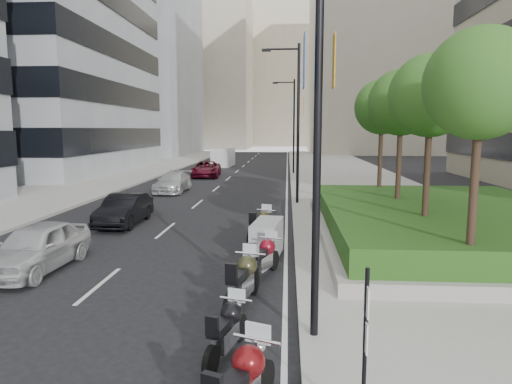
# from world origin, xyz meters

# --- Properties ---
(ground) EXTENTS (160.00, 160.00, 0.00)m
(ground) POSITION_xyz_m (0.00, 0.00, 0.00)
(ground) COLOR black
(ground) RESTS_ON ground
(sidewalk_right) EXTENTS (10.00, 100.00, 0.15)m
(sidewalk_right) POSITION_xyz_m (9.00, 30.00, 0.07)
(sidewalk_right) COLOR #9E9B93
(sidewalk_right) RESTS_ON ground
(sidewalk_left) EXTENTS (8.00, 100.00, 0.15)m
(sidewalk_left) POSITION_xyz_m (-12.00, 30.00, 0.07)
(sidewalk_left) COLOR #9E9B93
(sidewalk_left) RESTS_ON ground
(lane_edge) EXTENTS (0.12, 100.00, 0.01)m
(lane_edge) POSITION_xyz_m (3.70, 30.00, 0.01)
(lane_edge) COLOR silver
(lane_edge) RESTS_ON ground
(lane_centre) EXTENTS (0.12, 100.00, 0.01)m
(lane_centre) POSITION_xyz_m (-1.50, 30.00, 0.01)
(lane_centre) COLOR silver
(lane_centre) RESTS_ON ground
(building_grey_far) EXTENTS (22.00, 26.00, 30.00)m
(building_grey_far) POSITION_xyz_m (-24.00, 70.00, 15.00)
(building_grey_far) COLOR gray
(building_grey_far) RESTS_ON ground
(building_cream_right) EXTENTS (28.00, 24.00, 36.00)m
(building_cream_right) POSITION_xyz_m (22.00, 80.00, 18.00)
(building_cream_right) COLOR #B7AD93
(building_cream_right) RESTS_ON ground
(building_cream_left) EXTENTS (26.00, 24.00, 34.00)m
(building_cream_left) POSITION_xyz_m (-18.00, 100.00, 17.00)
(building_cream_left) COLOR #B7AD93
(building_cream_left) RESTS_ON ground
(building_cream_centre) EXTENTS (30.00, 24.00, 38.00)m
(building_cream_centre) POSITION_xyz_m (2.00, 120.00, 19.00)
(building_cream_centre) COLOR #B7AD93
(building_cream_centre) RESTS_ON ground
(planter) EXTENTS (10.00, 14.00, 0.40)m
(planter) POSITION_xyz_m (10.00, 10.00, 0.35)
(planter) COLOR #99958E
(planter) RESTS_ON sidewalk_right
(hedge) EXTENTS (9.40, 13.40, 0.80)m
(hedge) POSITION_xyz_m (10.00, 10.00, 0.95)
(hedge) COLOR #153E11
(hedge) RESTS_ON planter
(tree_0) EXTENTS (2.80, 2.80, 6.30)m
(tree_0) POSITION_xyz_m (8.50, 4.00, 5.42)
(tree_0) COLOR #332319
(tree_0) RESTS_ON planter
(tree_1) EXTENTS (2.80, 2.80, 6.30)m
(tree_1) POSITION_xyz_m (8.50, 8.00, 5.42)
(tree_1) COLOR #332319
(tree_1) RESTS_ON planter
(tree_2) EXTENTS (2.80, 2.80, 6.30)m
(tree_2) POSITION_xyz_m (8.50, 12.00, 5.42)
(tree_2) COLOR #332319
(tree_2) RESTS_ON planter
(tree_3) EXTENTS (2.80, 2.80, 6.30)m
(tree_3) POSITION_xyz_m (8.50, 16.00, 5.42)
(tree_3) COLOR #332319
(tree_3) RESTS_ON planter
(lamp_post_0) EXTENTS (2.34, 0.45, 9.00)m
(lamp_post_0) POSITION_xyz_m (4.14, 1.00, 5.07)
(lamp_post_0) COLOR black
(lamp_post_0) RESTS_ON ground
(lamp_post_1) EXTENTS (2.34, 0.45, 9.00)m
(lamp_post_1) POSITION_xyz_m (4.14, 18.00, 5.07)
(lamp_post_1) COLOR black
(lamp_post_1) RESTS_ON ground
(lamp_post_2) EXTENTS (2.34, 0.45, 9.00)m
(lamp_post_2) POSITION_xyz_m (4.14, 36.00, 5.07)
(lamp_post_2) COLOR black
(lamp_post_2) RESTS_ON ground
(parking_sign) EXTENTS (0.06, 0.32, 2.50)m
(parking_sign) POSITION_xyz_m (4.80, -2.00, 1.46)
(parking_sign) COLOR black
(parking_sign) RESTS_ON ground
(motorcycle_2) EXTENTS (0.77, 1.97, 1.00)m
(motorcycle_2) POSITION_xyz_m (2.61, 0.25, 0.53)
(motorcycle_2) COLOR black
(motorcycle_2) RESTS_ON ground
(motorcycle_3) EXTENTS (0.88, 2.38, 1.20)m
(motorcycle_3) POSITION_xyz_m (2.67, 2.82, 0.64)
(motorcycle_3) COLOR black
(motorcycle_3) RESTS_ON ground
(motorcycle_4) EXTENTS (0.98, 2.10, 1.09)m
(motorcycle_4) POSITION_xyz_m (3.06, 5.03, 0.58)
(motorcycle_4) COLOR black
(motorcycle_4) RESTS_ON ground
(motorcycle_5) EXTENTS (1.09, 2.18, 1.26)m
(motorcycle_5) POSITION_xyz_m (3.05, 7.12, 0.63)
(motorcycle_5) COLOR black
(motorcycle_5) RESTS_ON ground
(motorcycle_6) EXTENTS (1.02, 2.26, 1.17)m
(motorcycle_6) POSITION_xyz_m (2.72, 9.35, 0.62)
(motorcycle_6) COLOR black
(motorcycle_6) RESTS_ON ground
(car_a) EXTENTS (1.93, 4.40, 1.48)m
(car_a) POSITION_xyz_m (-3.94, 5.21, 0.74)
(car_a) COLOR #BCBCBE
(car_a) RESTS_ON ground
(car_b) EXTENTS (1.48, 4.24, 1.40)m
(car_b) POSITION_xyz_m (-3.68, 12.04, 0.70)
(car_b) COLOR black
(car_b) RESTS_ON ground
(car_c) EXTENTS (1.98, 4.75, 1.37)m
(car_c) POSITION_xyz_m (-4.20, 22.99, 0.69)
(car_c) COLOR #B0B0B2
(car_c) RESTS_ON ground
(car_d) EXTENTS (2.79, 5.36, 1.44)m
(car_d) POSITION_xyz_m (-3.70, 33.24, 0.72)
(car_d) COLOR #580A1D
(car_d) RESTS_ON ground
(delivery_van) EXTENTS (2.28, 5.25, 2.15)m
(delivery_van) POSITION_xyz_m (-3.86, 45.34, 1.01)
(delivery_van) COLOR white
(delivery_van) RESTS_ON ground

